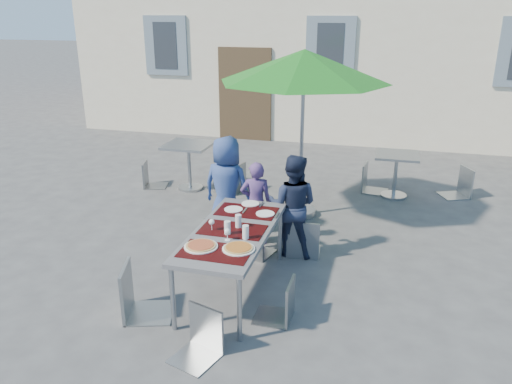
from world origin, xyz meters
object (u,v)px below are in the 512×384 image
(dining_table, at_px, (233,234))
(chair_1, at_px, (253,219))
(cafe_table_1, at_px, (396,167))
(bg_chair_l_1, at_px, (372,161))
(bg_chair_r_0, at_px, (235,161))
(patio_umbrella, at_px, (304,67))
(cafe_table_0, at_px, (189,157))
(child_1, at_px, (256,203))
(child_0, at_px, (227,187))
(bg_chair_r_1, at_px, (463,165))
(chair_5, at_px, (199,307))
(pizza_near_right, at_px, (238,248))
(chair_4, at_px, (282,277))
(pizza_near_left, at_px, (201,246))
(bg_chair_l_0, at_px, (149,160))
(chair_0, at_px, (223,209))
(child_2, at_px, (293,205))
(chair_2, at_px, (304,216))

(dining_table, distance_m, chair_1, 0.88)
(cafe_table_1, distance_m, bg_chair_l_1, 0.46)
(dining_table, height_order, bg_chair_r_0, bg_chair_r_0)
(patio_umbrella, distance_m, cafe_table_0, 2.76)
(dining_table, distance_m, child_1, 1.28)
(child_0, relative_size, chair_1, 1.61)
(child_1, distance_m, bg_chair_r_1, 3.94)
(cafe_table_1, bearing_deg, chair_1, -121.79)
(child_0, distance_m, chair_5, 2.64)
(bg_chair_r_0, height_order, cafe_table_1, bg_chair_r_0)
(pizza_near_right, xyz_separation_m, chair_4, (0.44, 0.03, -0.28))
(child_0, bearing_deg, cafe_table_1, -126.57)
(chair_1, xyz_separation_m, patio_umbrella, (0.32, 1.54, 1.73))
(pizza_near_left, xyz_separation_m, bg_chair_l_1, (1.47, 4.31, -0.22))
(child_0, distance_m, patio_umbrella, 2.01)
(child_0, xyz_separation_m, bg_chair_l_0, (-2.00, 1.61, -0.21))
(bg_chair_l_0, distance_m, bg_chair_l_1, 3.91)
(pizza_near_left, height_order, patio_umbrella, patio_umbrella)
(chair_0, distance_m, bg_chair_l_0, 3.04)
(chair_4, distance_m, bg_chair_l_1, 4.28)
(bg_chair_l_1, bearing_deg, child_2, -107.24)
(dining_table, xyz_separation_m, chair_0, (-0.41, 0.85, -0.08))
(bg_chair_l_1, bearing_deg, patio_umbrella, -124.82)
(chair_5, bearing_deg, chair_0, 102.84)
(patio_umbrella, relative_size, cafe_table_0, 3.02)
(child_1, bearing_deg, chair_5, 80.25)
(chair_2, bearing_deg, bg_chair_r_0, 127.30)
(bg_chair_r_0, xyz_separation_m, bg_chair_l_1, (2.28, 0.66, -0.01))
(child_0, bearing_deg, bg_chair_r_0, -66.90)
(dining_table, distance_m, child_0, 1.51)
(chair_2, bearing_deg, patio_umbrella, 102.66)
(dining_table, bearing_deg, bg_chair_r_0, 107.38)
(pizza_near_left, bearing_deg, bg_chair_l_0, 123.91)
(pizza_near_left, xyz_separation_m, chair_2, (0.78, 1.56, -0.22))
(child_2, bearing_deg, pizza_near_right, 81.70)
(bg_chair_l_0, bearing_deg, child_1, -35.51)
(dining_table, bearing_deg, bg_chair_l_1, 71.29)
(chair_2, bearing_deg, child_2, 170.12)
(child_1, xyz_separation_m, chair_2, (0.69, -0.21, -0.02))
(chair_1, distance_m, cafe_table_1, 3.26)
(chair_1, xyz_separation_m, cafe_table_0, (-1.79, 2.21, 0.08))
(pizza_near_left, relative_size, cafe_table_0, 0.42)
(pizza_near_left, height_order, pizza_near_right, same)
(pizza_near_left, bearing_deg, dining_table, 70.59)
(child_1, bearing_deg, cafe_table_1, -140.11)
(chair_4, distance_m, bg_chair_l_0, 4.68)
(dining_table, distance_m, bg_chair_r_0, 3.31)
(patio_umbrella, bearing_deg, cafe_table_0, 162.18)
(chair_1, bearing_deg, chair_5, -88.33)
(bg_chair_l_1, height_order, bg_chair_r_1, bg_chair_r_1)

